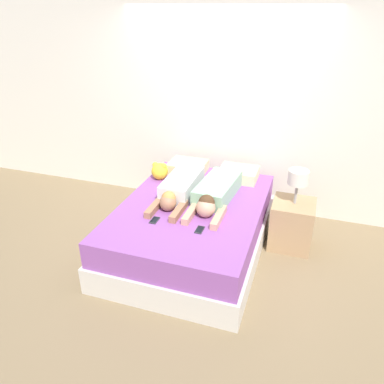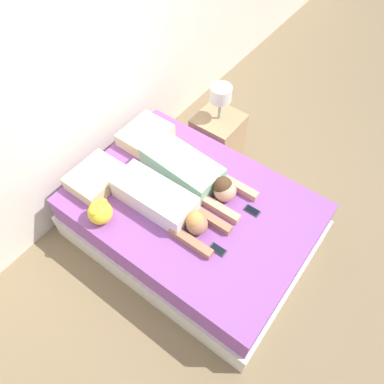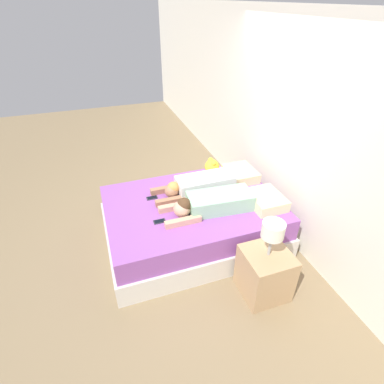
% 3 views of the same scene
% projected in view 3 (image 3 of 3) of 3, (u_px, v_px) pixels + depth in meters
% --- Properties ---
extents(ground_plane, '(12.00, 12.00, 0.00)m').
position_uv_depth(ground_plane, '(192.00, 237.00, 3.93)').
color(ground_plane, '#7F6B4C').
extents(wall_back, '(12.00, 0.06, 2.60)m').
position_uv_depth(wall_back, '(288.00, 133.00, 3.55)').
color(wall_back, silver).
rests_on(wall_back, ground_plane).
extents(bed, '(1.53, 2.12, 0.57)m').
position_uv_depth(bed, '(192.00, 221.00, 3.78)').
color(bed, beige).
rests_on(bed, ground_plane).
extents(pillow_head_left, '(0.46, 0.37, 0.13)m').
position_uv_depth(pillow_head_left, '(240.00, 174.00, 4.07)').
color(pillow_head_left, beige).
rests_on(pillow_head_left, bed).
extents(pillow_head_right, '(0.46, 0.37, 0.13)m').
position_uv_depth(pillow_head_right, '(266.00, 200.00, 3.55)').
color(pillow_head_right, beige).
rests_on(pillow_head_right, bed).
extents(person_left, '(0.34, 1.04, 0.20)m').
position_uv_depth(person_left, '(198.00, 185.00, 3.76)').
color(person_left, silver).
rests_on(person_left, bed).
extents(person_right, '(0.40, 1.09, 0.23)m').
position_uv_depth(person_right, '(211.00, 203.00, 3.45)').
color(person_right, '#8CBF99').
rests_on(person_right, bed).
extents(cell_phone_left, '(0.07, 0.13, 0.01)m').
position_uv_depth(cell_phone_left, '(152.00, 198.00, 3.69)').
color(cell_phone_left, '#2D2D33').
rests_on(cell_phone_left, bed).
extents(cell_phone_right, '(0.07, 0.13, 0.01)m').
position_uv_depth(cell_phone_right, '(159.00, 221.00, 3.31)').
color(cell_phone_right, '#2D2D33').
rests_on(cell_phone_right, bed).
extents(plush_toy, '(0.20, 0.20, 0.21)m').
position_uv_depth(plush_toy, '(212.00, 166.00, 4.16)').
color(plush_toy, yellow).
rests_on(plush_toy, bed).
extents(nightstand, '(0.46, 0.46, 0.93)m').
position_uv_depth(nightstand, '(265.00, 271.00, 3.06)').
color(nightstand, tan).
rests_on(nightstand, ground_plane).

